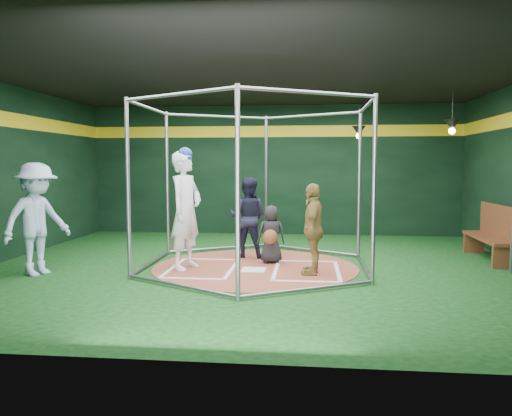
# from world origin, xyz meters

# --- Properties ---
(room_shell) EXTENTS (10.10, 9.10, 3.53)m
(room_shell) POSITION_xyz_m (0.00, 0.01, 1.75)
(room_shell) COLOR #0C350F
(room_shell) RESTS_ON ground
(clay_disc) EXTENTS (3.80, 3.80, 0.01)m
(clay_disc) POSITION_xyz_m (0.00, 0.00, 0.01)
(clay_disc) COLOR #964C36
(clay_disc) RESTS_ON ground
(home_plate) EXTENTS (0.43, 0.43, 0.01)m
(home_plate) POSITION_xyz_m (0.00, -0.30, 0.02)
(home_plate) COLOR white
(home_plate) RESTS_ON clay_disc
(batter_box_left) EXTENTS (1.17, 1.77, 0.01)m
(batter_box_left) POSITION_xyz_m (-0.95, -0.25, 0.02)
(batter_box_left) COLOR white
(batter_box_left) RESTS_ON clay_disc
(batter_box_right) EXTENTS (1.17, 1.77, 0.01)m
(batter_box_right) POSITION_xyz_m (0.95, -0.25, 0.02)
(batter_box_right) COLOR white
(batter_box_right) RESTS_ON clay_disc
(batting_cage) EXTENTS (4.05, 4.67, 3.00)m
(batting_cage) POSITION_xyz_m (-0.00, -0.00, 1.50)
(batting_cage) COLOR gray
(batting_cage) RESTS_ON ground
(pendant_lamp_near) EXTENTS (0.34, 0.34, 0.90)m
(pendant_lamp_near) POSITION_xyz_m (2.20, 3.60, 2.74)
(pendant_lamp_near) COLOR black
(pendant_lamp_near) RESTS_ON room_shell
(pendant_lamp_far) EXTENTS (0.34, 0.34, 0.90)m
(pendant_lamp_far) POSITION_xyz_m (4.00, 2.00, 2.74)
(pendant_lamp_far) COLOR black
(pendant_lamp_far) RESTS_ON room_shell
(batter_figure) EXTENTS (0.74, 0.90, 2.20)m
(batter_figure) POSITION_xyz_m (-1.24, -0.30, 1.10)
(batter_figure) COLOR silver
(batter_figure) RESTS_ON clay_disc
(visitor_leopard) EXTENTS (0.48, 0.96, 1.58)m
(visitor_leopard) POSITION_xyz_m (1.06, -0.50, 0.80)
(visitor_leopard) COLOR tan
(visitor_leopard) RESTS_ON clay_disc
(catcher_figure) EXTENTS (0.61, 0.62, 1.11)m
(catcher_figure) POSITION_xyz_m (0.26, 0.39, 0.57)
(catcher_figure) COLOR black
(catcher_figure) RESTS_ON clay_disc
(umpire) EXTENTS (0.87, 0.72, 1.63)m
(umpire) POSITION_xyz_m (-0.26, 0.99, 0.83)
(umpire) COLOR black
(umpire) RESTS_ON clay_disc
(bystander_blue) EXTENTS (1.19, 1.44, 1.94)m
(bystander_blue) POSITION_xyz_m (-3.68, -1.02, 0.97)
(bystander_blue) COLOR #AAC3E1
(bystander_blue) RESTS_ON ground
(dugout_bench) EXTENTS (0.45, 1.91, 1.11)m
(dugout_bench) POSITION_xyz_m (4.64, 1.18, 0.57)
(dugout_bench) COLOR brown
(dugout_bench) RESTS_ON ground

